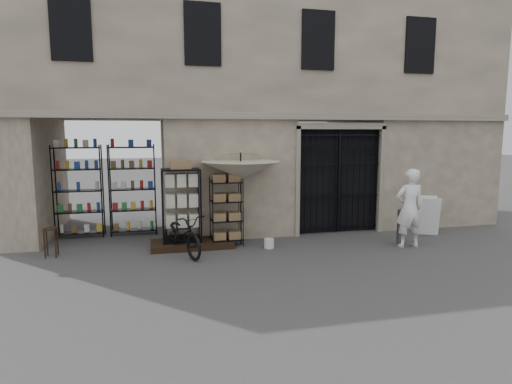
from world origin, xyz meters
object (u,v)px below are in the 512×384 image
object	(u,v)px
display_cabinet	(181,209)
market_umbrella	(241,165)
wooden_stool	(51,242)
steel_bollard	(400,227)
bicycle	(183,254)
wire_rack	(226,212)
white_bucket	(269,243)
easel_sign	(429,216)
shopkeeper	(408,247)

from	to	relation	value
display_cabinet	market_umbrella	distance (m)	1.81
display_cabinet	wooden_stool	size ratio (longest dim) A/B	2.89
market_umbrella	steel_bollard	world-z (taller)	market_umbrella
display_cabinet	bicycle	size ratio (longest dim) A/B	1.05
wire_rack	white_bucket	xyz separation A→B (m)	(0.97, -0.51, -0.72)
display_cabinet	wire_rack	size ratio (longest dim) A/B	1.14
bicycle	market_umbrella	bearing A→B (deg)	-2.56
bicycle	display_cabinet	bearing A→B (deg)	64.22
wire_rack	market_umbrella	xyz separation A→B (m)	(0.37, -0.02, 1.18)
white_bucket	easel_sign	xyz separation A→B (m)	(4.66, 0.28, 0.43)
steel_bollard	white_bucket	bearing A→B (deg)	173.06
wire_rack	white_bucket	world-z (taller)	wire_rack
wire_rack	market_umbrella	world-z (taller)	market_umbrella
white_bucket	wooden_stool	bearing A→B (deg)	175.18
easel_sign	display_cabinet	bearing A→B (deg)	-158.81
easel_sign	steel_bollard	bearing A→B (deg)	-128.36
market_umbrella	bicycle	bearing A→B (deg)	-160.38
market_umbrella	easel_sign	distance (m)	5.47
display_cabinet	wire_rack	bearing A→B (deg)	0.47
white_bucket	steel_bollard	distance (m)	3.39
wooden_stool	bicycle	bearing A→B (deg)	-9.29
market_umbrella	easel_sign	size ratio (longest dim) A/B	2.66
bicycle	wooden_stool	world-z (taller)	bicycle
wire_rack	steel_bollard	bearing A→B (deg)	-32.37
market_umbrella	bicycle	xyz separation A→B (m)	(-1.51, -0.54, -2.02)
market_umbrella	easel_sign	world-z (taller)	market_umbrella
wooden_stool	shopkeeper	world-z (taller)	wooden_stool
display_cabinet	steel_bollard	xyz separation A→B (m)	(5.42, -1.01, -0.51)
display_cabinet	market_umbrella	bearing A→B (deg)	0.67
bicycle	easel_sign	world-z (taller)	easel_sign
steel_bollard	shopkeeper	size ratio (longest dim) A/B	0.46
market_umbrella	easel_sign	bearing A→B (deg)	-2.21
wire_rack	white_bucket	size ratio (longest dim) A/B	7.08
display_cabinet	easel_sign	bearing A→B (deg)	2.40
wooden_stool	easel_sign	xyz separation A→B (m)	(9.70, -0.14, 0.19)
steel_bollard	wooden_stool	bearing A→B (deg)	174.33
display_cabinet	bicycle	bearing A→B (deg)	-88.50
steel_bollard	bicycle	bearing A→B (deg)	176.29
white_bucket	wooden_stool	distance (m)	5.06
white_bucket	easel_sign	world-z (taller)	easel_sign
steel_bollard	wire_rack	bearing A→B (deg)	168.02
white_bucket	shopkeeper	world-z (taller)	same
wire_rack	market_umbrella	bearing A→B (deg)	-24.23
white_bucket	wooden_stool	xyz separation A→B (m)	(-5.04, 0.42, 0.24)
bicycle	easel_sign	distance (m)	6.80
wooden_stool	display_cabinet	bearing A→B (deg)	3.36
display_cabinet	wire_rack	distance (m)	1.11
market_umbrella	wooden_stool	size ratio (longest dim) A/B	4.15
easel_sign	bicycle	bearing A→B (deg)	-153.29
steel_bollard	shopkeeper	distance (m)	0.53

